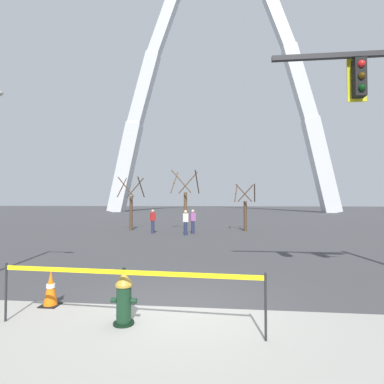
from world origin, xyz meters
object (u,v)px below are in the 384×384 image
at_px(monument_arch, 220,94).
at_px(pedestrian_walking_left, 193,221).
at_px(traffic_cone_by_hydrant, 51,289).
at_px(pedestrian_standing_center, 186,222).
at_px(fire_hydrant, 124,298).
at_px(pedestrian_walking_right, 153,221).

bearing_deg(monument_arch, pedestrian_walking_left, -91.69).
xyz_separation_m(traffic_cone_by_hydrant, pedestrian_standing_center, (1.09, 13.23, 0.46)).
distance_m(fire_hydrant, pedestrian_walking_right, 15.18).
bearing_deg(fire_hydrant, monument_arch, 89.16).
distance_m(pedestrian_standing_center, pedestrian_walking_right, 2.50).
distance_m(fire_hydrant, pedestrian_walking_left, 14.93).
height_order(fire_hydrant, monument_arch, monument_arch).
relative_size(pedestrian_walking_left, pedestrian_standing_center, 1.00).
bearing_deg(monument_arch, fire_hydrant, -90.84).
relative_size(pedestrian_standing_center, pedestrian_walking_right, 1.00).
bearing_deg(pedestrian_walking_left, fire_hydrant, -88.62).
bearing_deg(pedestrian_walking_right, monument_arch, 84.37).
bearing_deg(pedestrian_standing_center, monument_arch, 87.83).
distance_m(traffic_cone_by_hydrant, monument_arch, 57.92).
height_order(fire_hydrant, traffic_cone_by_hydrant, fire_hydrant).
xyz_separation_m(monument_arch, pedestrian_walking_left, (-1.15, -39.02, -22.33)).
distance_m(pedestrian_walking_left, pedestrian_walking_right, 2.70).
bearing_deg(fire_hydrant, pedestrian_walking_left, 91.38).
height_order(pedestrian_walking_left, pedestrian_standing_center, same).
height_order(fire_hydrant, pedestrian_standing_center, pedestrian_standing_center).
bearing_deg(traffic_cone_by_hydrant, pedestrian_standing_center, 85.28).
bearing_deg(traffic_cone_by_hydrant, pedestrian_walking_left, 84.12).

